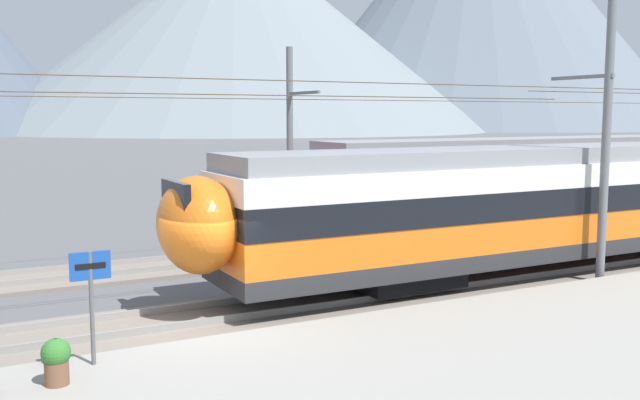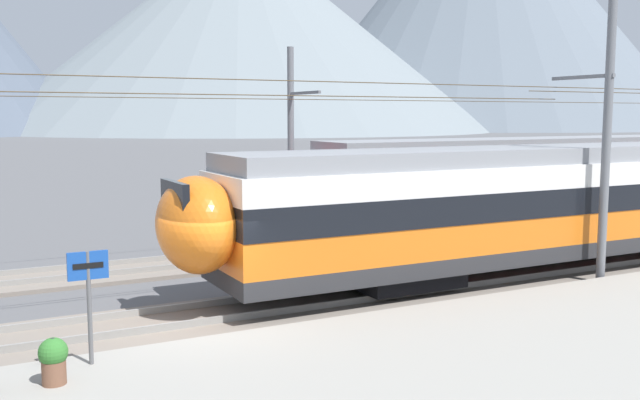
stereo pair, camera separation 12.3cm
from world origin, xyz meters
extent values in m
plane|color=#565659|center=(0.00, 0.00, 0.00)|extent=(400.00, 400.00, 0.00)
cube|color=gray|center=(0.00, -4.28, 0.18)|extent=(120.00, 6.59, 0.35)
cube|color=slate|center=(0.00, 1.21, 0.06)|extent=(120.00, 3.00, 0.12)
cube|color=gray|center=(0.00, 0.50, 0.20)|extent=(120.00, 0.07, 0.16)
cube|color=gray|center=(0.00, 1.93, 0.20)|extent=(120.00, 0.07, 0.16)
cube|color=slate|center=(0.00, 7.21, 0.06)|extent=(120.00, 3.00, 0.12)
cube|color=gray|center=(0.00, 6.49, 0.20)|extent=(120.00, 0.07, 0.16)
cube|color=gray|center=(0.00, 7.92, 0.20)|extent=(120.00, 0.07, 0.16)
cube|color=#2D2D30|center=(14.08, 1.21, 0.92)|extent=(26.34, 2.92, 0.45)
cube|color=orange|center=(14.08, 1.21, 1.57)|extent=(26.34, 2.92, 0.85)
cube|color=black|center=(14.08, 1.21, 2.38)|extent=(26.34, 2.96, 0.75)
cube|color=silver|center=(14.08, 1.21, 3.08)|extent=(26.34, 2.92, 0.65)
cube|color=gray|center=(14.08, 1.21, 3.62)|extent=(26.04, 2.72, 0.45)
cube|color=black|center=(5.92, 1.21, 0.49)|extent=(2.80, 2.33, 0.42)
ellipsoid|color=orange|center=(0.36, 1.21, 2.27)|extent=(1.80, 2.68, 2.25)
cube|color=black|center=(-0.14, 1.21, 2.70)|extent=(0.16, 1.75, 1.19)
cube|color=#2D2D30|center=(20.93, 7.21, 0.92)|extent=(28.21, 2.86, 0.45)
cube|color=red|center=(20.93, 7.21, 1.57)|extent=(28.21, 2.86, 0.85)
cube|color=black|center=(20.93, 7.21, 2.38)|extent=(28.21, 2.90, 0.75)
cube|color=white|center=(20.93, 7.21, 3.08)|extent=(28.21, 2.86, 0.65)
cube|color=gray|center=(20.93, 7.21, 3.62)|extent=(27.91, 2.66, 0.45)
cube|color=black|center=(12.18, 7.21, 0.49)|extent=(2.80, 2.28, 0.42)
ellipsoid|color=red|center=(6.27, 7.21, 2.27)|extent=(1.80, 2.63, 2.25)
cube|color=black|center=(5.77, 7.21, 2.70)|extent=(0.16, 1.71, 1.19)
cylinder|color=slate|center=(11.40, -0.68, 4.05)|extent=(0.24, 0.24, 8.09)
cube|color=slate|center=(11.40, 0.27, 5.83)|extent=(0.10, 2.19, 0.10)
cylinder|color=#473823|center=(11.40, 1.21, 5.58)|extent=(45.27, 0.02, 0.02)
cylinder|color=slate|center=(6.58, 9.34, 3.61)|extent=(0.24, 0.24, 7.22)
cube|color=slate|center=(6.58, 8.27, 5.54)|extent=(0.10, 2.44, 0.10)
cylinder|color=#473823|center=(6.58, 7.21, 5.29)|extent=(45.27, 0.02, 0.02)
cylinder|color=#59595B|center=(-2.53, -1.60, 1.37)|extent=(0.08, 0.08, 2.04)
cube|color=#19479E|center=(-2.53, -1.60, 2.14)|extent=(0.70, 0.06, 0.50)
cube|color=black|center=(-2.53, -1.63, 2.14)|extent=(0.52, 0.01, 0.10)
cube|color=black|center=(-3.13, -1.15, 0.50)|extent=(0.32, 0.18, 0.29)
torus|color=black|center=(-3.13, -1.15, 0.69)|extent=(0.16, 0.02, 0.16)
cylinder|color=brown|center=(-3.25, -2.30, 0.55)|extent=(0.39, 0.39, 0.40)
sphere|color=#33752D|center=(-3.25, -2.30, 0.90)|extent=(0.48, 0.48, 0.48)
sphere|color=purple|center=(-3.25, -2.30, 1.01)|extent=(0.26, 0.26, 0.26)
cone|color=slate|center=(75.54, 189.94, 29.77)|extent=(148.37, 148.37, 59.53)
cone|color=slate|center=(169.85, 193.81, 46.25)|extent=(148.44, 148.44, 92.51)
camera|label=1|loc=(-4.72, -14.32, 4.77)|focal=40.10mm
camera|label=2|loc=(-4.61, -14.38, 4.77)|focal=40.10mm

